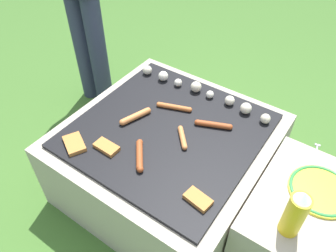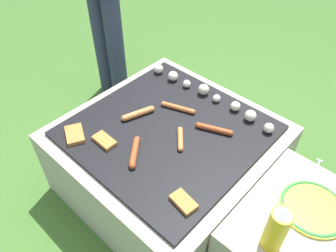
{
  "view_description": "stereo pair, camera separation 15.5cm",
  "coord_description": "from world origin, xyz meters",
  "px_view_note": "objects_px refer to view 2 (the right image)",
  "views": [
    {
      "loc": [
        0.64,
        -0.92,
        1.53
      ],
      "look_at": [
        0.0,
        0.0,
        0.46
      ],
      "focal_mm": 35.0,
      "sensor_mm": 36.0,
      "label": 1
    },
    {
      "loc": [
        0.76,
        -0.82,
        1.53
      ],
      "look_at": [
        0.0,
        0.0,
        0.46
      ],
      "focal_mm": 35.0,
      "sensor_mm": 36.0,
      "label": 2
    }
  ],
  "objects_px": {
    "plate_colorful": "(314,208)",
    "fork_utensil": "(314,176)",
    "sausage_front_center": "(214,129)",
    "condiment_bottle": "(277,228)"
  },
  "relations": [
    {
      "from": "plate_colorful",
      "to": "fork_utensil",
      "type": "height_order",
      "value": "plate_colorful"
    },
    {
      "from": "sausage_front_center",
      "to": "condiment_bottle",
      "type": "height_order",
      "value": "condiment_bottle"
    },
    {
      "from": "fork_utensil",
      "to": "sausage_front_center",
      "type": "bearing_deg",
      "value": -171.8
    },
    {
      "from": "condiment_bottle",
      "to": "fork_utensil",
      "type": "relative_size",
      "value": 1.02
    },
    {
      "from": "condiment_bottle",
      "to": "fork_utensil",
      "type": "distance_m",
      "value": 0.4
    },
    {
      "from": "sausage_front_center",
      "to": "condiment_bottle",
      "type": "bearing_deg",
      "value": -33.19
    },
    {
      "from": "plate_colorful",
      "to": "sausage_front_center",
      "type": "bearing_deg",
      "value": 171.12
    },
    {
      "from": "fork_utensil",
      "to": "plate_colorful",
      "type": "bearing_deg",
      "value": -66.16
    },
    {
      "from": "fork_utensil",
      "to": "condiment_bottle",
      "type": "bearing_deg",
      "value": -87.48
    },
    {
      "from": "condiment_bottle",
      "to": "fork_utensil",
      "type": "xyz_separation_m",
      "value": [
        -0.02,
        0.38,
        -0.1
      ]
    }
  ]
}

